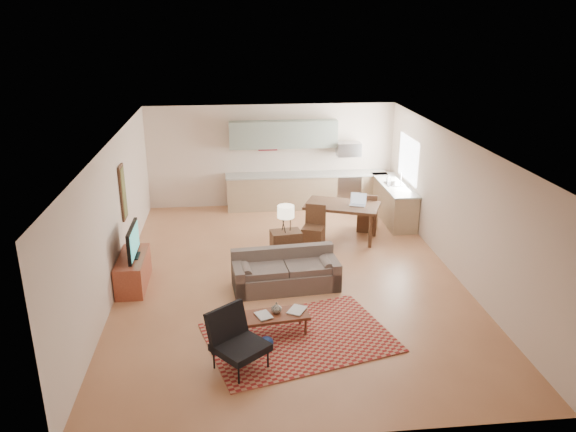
{
  "coord_description": "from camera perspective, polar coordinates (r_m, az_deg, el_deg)",
  "views": [
    {
      "loc": [
        -1.07,
        -9.96,
        4.84
      ],
      "look_at": [
        0.0,
        0.3,
        1.15
      ],
      "focal_mm": 35.0,
      "sensor_mm": 36.0,
      "label": 1
    }
  ],
  "objects": [
    {
      "name": "table_lamp",
      "position": [
        11.31,
        -0.22,
        -0.23
      ],
      "size": [
        0.35,
        0.35,
        0.57
      ],
      "primitive_type": null,
      "rotation": [
        0.0,
        0.0,
        0.01
      ],
      "color": "beige",
      "rests_on": "console_table"
    },
    {
      "name": "book_b",
      "position": [
        9.2,
        0.22,
        -9.4
      ],
      "size": [
        0.52,
        0.53,
        0.02
      ],
      "primitive_type": "imported",
      "rotation": [
        0.0,
        0.0,
        -0.52
      ],
      "color": "navy",
      "rests_on": "coffee_table"
    },
    {
      "name": "coffee_table",
      "position": [
        9.15,
        -1.69,
        -10.94
      ],
      "size": [
        1.25,
        0.63,
        0.36
      ],
      "primitive_type": null,
      "rotation": [
        0.0,
        0.0,
        0.13
      ],
      "color": "#552716",
      "rests_on": "floor"
    },
    {
      "name": "laptop",
      "position": [
        12.64,
        7.09,
        1.65
      ],
      "size": [
        0.42,
        0.37,
        0.26
      ],
      "primitive_type": null,
      "rotation": [
        0.0,
        0.0,
        -0.37
      ],
      "color": "#A5A8AD",
      "rests_on": "dining_table"
    },
    {
      "name": "book_a",
      "position": [
        8.97,
        -3.14,
        -10.22
      ],
      "size": [
        0.41,
        0.44,
        0.03
      ],
      "primitive_type": "imported",
      "rotation": [
        0.0,
        0.0,
        0.36
      ],
      "color": "maroon",
      "rests_on": "coffee_table"
    },
    {
      "name": "kitchen_counter_back",
      "position": [
        14.93,
        1.9,
        2.61
      ],
      "size": [
        4.26,
        0.64,
        0.92
      ],
      "primitive_type": null,
      "color": "#9E8563",
      "rests_on": "ground"
    },
    {
      "name": "kitchen_counter_right",
      "position": [
        14.25,
        10.66,
        1.43
      ],
      "size": [
        0.64,
        2.26,
        0.92
      ],
      "primitive_type": null,
      "color": "#9E8563",
      "rests_on": "ground"
    },
    {
      "name": "rug",
      "position": [
        9.13,
        1.15,
        -12.24
      ],
      "size": [
        3.24,
        2.64,
        0.02
      ],
      "primitive_type": "cube",
      "rotation": [
        0.0,
        0.0,
        0.27
      ],
      "color": "maroon",
      "rests_on": "floor"
    },
    {
      "name": "dining_chair_near",
      "position": [
        12.27,
        2.59,
        -1.17
      ],
      "size": [
        0.6,
        0.61,
        0.95
      ],
      "primitive_type": null,
      "rotation": [
        0.0,
        0.0,
        -0.37
      ],
      "color": "#3D2517",
      "rests_on": "floor"
    },
    {
      "name": "dining_chair_far",
      "position": [
        13.42,
        8.11,
        0.48
      ],
      "size": [
        0.58,
        0.59,
        0.94
      ],
      "primitive_type": null,
      "rotation": [
        0.0,
        0.0,
        2.81
      ],
      "color": "#3D2517",
      "rests_on": "floor"
    },
    {
      "name": "tv",
      "position": [
        10.77,
        -15.48,
        -2.52
      ],
      "size": [
        0.1,
        1.0,
        0.6
      ],
      "primitive_type": null,
      "color": "black",
      "rests_on": "tv_credenza"
    },
    {
      "name": "upper_cabinets",
      "position": [
        14.64,
        -0.47,
        8.3
      ],
      "size": [
        2.8,
        0.34,
        0.7
      ],
      "primitive_type": "cube",
      "color": "gray",
      "rests_on": "room"
    },
    {
      "name": "console_table",
      "position": [
        11.54,
        -0.22,
        -3.19
      ],
      "size": [
        0.65,
        0.48,
        0.71
      ],
      "primitive_type": null,
      "rotation": [
        0.0,
        0.0,
        0.14
      ],
      "color": "#3D2517",
      "rests_on": "floor"
    },
    {
      "name": "kitchen_microwave",
      "position": [
        14.85,
        6.17,
        6.77
      ],
      "size": [
        0.62,
        0.4,
        0.35
      ],
      "primitive_type": "cube",
      "color": "#A5A8AD",
      "rests_on": "room"
    },
    {
      "name": "sofa",
      "position": [
        10.51,
        -0.24,
        -5.55
      ],
      "size": [
        2.12,
        1.08,
        0.71
      ],
      "primitive_type": null,
      "rotation": [
        0.0,
        0.0,
        0.09
      ],
      "color": "brown",
      "rests_on": "floor"
    },
    {
      "name": "dining_table",
      "position": [
        12.85,
        5.46,
        -0.56
      ],
      "size": [
        1.87,
        1.48,
        0.83
      ],
      "primitive_type": null,
      "rotation": [
        0.0,
        0.0,
        -0.38
      ],
      "color": "#3D2517",
      "rests_on": "floor"
    },
    {
      "name": "soap_bottle",
      "position": [
        14.25,
        10.19,
        3.8
      ],
      "size": [
        0.09,
        0.09,
        0.19
      ],
      "primitive_type": "imported",
      "rotation": [
        0.0,
        0.0,
        0.04
      ],
      "color": "beige",
      "rests_on": "kitchen_counter_right"
    },
    {
      "name": "armchair",
      "position": [
        8.24,
        -4.86,
        -12.63
      ],
      "size": [
        1.09,
        1.09,
        0.88
      ],
      "primitive_type": null,
      "rotation": [
        0.0,
        0.0,
        0.68
      ],
      "color": "black",
      "rests_on": "floor"
    },
    {
      "name": "window_right",
      "position": [
        14.04,
        12.12,
        5.69
      ],
      "size": [
        0.02,
        1.4,
        1.05
      ],
      "primitive_type": "cube",
      "color": "white",
      "rests_on": "room"
    },
    {
      "name": "kitchen_range",
      "position": [
        15.12,
        6.04,
        2.69
      ],
      "size": [
        0.62,
        0.62,
        0.9
      ],
      "primitive_type": "cube",
      "color": "#A5A8AD",
      "rests_on": "ground"
    },
    {
      "name": "wall_art_left",
      "position": [
        11.55,
        -16.39,
        2.31
      ],
      "size": [
        0.06,
        0.42,
        1.1
      ],
      "primitive_type": null,
      "color": "olive",
      "rests_on": "room"
    },
    {
      "name": "room",
      "position": [
        10.6,
        0.17,
        0.47
      ],
      "size": [
        9.0,
        9.0,
        9.0
      ],
      "color": "#AD6F48",
      "rests_on": "ground"
    },
    {
      "name": "tv_credenza",
      "position": [
        11.01,
        -15.46,
        -5.42
      ],
      "size": [
        0.5,
        1.3,
        0.6
      ],
      "primitive_type": null,
      "color": "brown",
      "rests_on": "floor"
    },
    {
      "name": "triptych",
      "position": [
        14.79,
        -2.08,
        7.61
      ],
      "size": [
        1.7,
        0.04,
        0.5
      ],
      "primitive_type": null,
      "color": "beige",
      "rests_on": "room"
    },
    {
      "name": "vase",
      "position": [
        9.07,
        -1.18,
        -9.29
      ],
      "size": [
        0.18,
        0.18,
        0.18
      ],
      "primitive_type": "imported",
      "rotation": [
        0.0,
        0.0,
        -0.03
      ],
      "color": "black",
      "rests_on": "coffee_table"
    }
  ]
}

